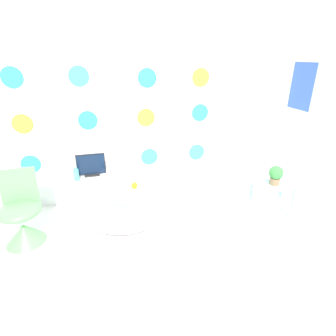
{
  "coord_description": "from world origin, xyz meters",
  "views": [
    {
      "loc": [
        -0.2,
        -1.77,
        1.88
      ],
      "look_at": [
        0.46,
        0.77,
        0.75
      ],
      "focal_mm": 28.0,
      "sensor_mm": 36.0,
      "label": 1
    }
  ],
  "objects_px": {
    "chair": "(22,221)",
    "bathtub": "(126,209)",
    "tv": "(91,166)",
    "vase": "(76,175)",
    "potted_plant_left": "(276,174)"
  },
  "relations": [
    {
      "from": "bathtub",
      "to": "tv",
      "type": "distance_m",
      "value": 0.76
    },
    {
      "from": "bathtub",
      "to": "potted_plant_left",
      "type": "height_order",
      "value": "potted_plant_left"
    },
    {
      "from": "chair",
      "to": "vase",
      "type": "bearing_deg",
      "value": 36.13
    },
    {
      "from": "chair",
      "to": "bathtub",
      "type": "bearing_deg",
      "value": -2.22
    },
    {
      "from": "bathtub",
      "to": "vase",
      "type": "height_order",
      "value": "vase"
    },
    {
      "from": "tv",
      "to": "vase",
      "type": "distance_m",
      "value": 0.22
    },
    {
      "from": "potted_plant_left",
      "to": "tv",
      "type": "bearing_deg",
      "value": 160.99
    },
    {
      "from": "potted_plant_left",
      "to": "vase",
      "type": "bearing_deg",
      "value": 164.89
    },
    {
      "from": "vase",
      "to": "potted_plant_left",
      "type": "distance_m",
      "value": 2.41
    },
    {
      "from": "bathtub",
      "to": "chair",
      "type": "xyz_separation_m",
      "value": [
        -1.1,
        0.04,
        0.01
      ]
    },
    {
      "from": "bathtub",
      "to": "tv",
      "type": "bearing_deg",
      "value": 122.23
    },
    {
      "from": "tv",
      "to": "bathtub",
      "type": "bearing_deg",
      "value": -57.77
    },
    {
      "from": "bathtub",
      "to": "chair",
      "type": "distance_m",
      "value": 1.1
    },
    {
      "from": "tv",
      "to": "potted_plant_left",
      "type": "bearing_deg",
      "value": -19.01
    },
    {
      "from": "tv",
      "to": "vase",
      "type": "relative_size",
      "value": 2.13
    }
  ]
}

